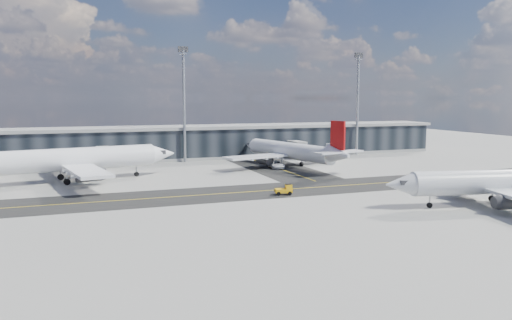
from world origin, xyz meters
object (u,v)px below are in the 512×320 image
object	(u,v)px
airliner_near	(502,182)
baggage_tug	(285,190)
airliner_redtail	(291,151)
airliner_af	(65,160)
service_van	(276,165)

from	to	relation	value
airliner_near	baggage_tug	bearing A→B (deg)	66.92
airliner_redtail	airliner_af	bearing A→B (deg)	171.92
airliner_redtail	service_van	xyz separation A→B (m)	(-4.07, -0.86, -2.94)
airliner_redtail	baggage_tug	size ratio (longest dim) A/B	12.43
airliner_near	airliner_redtail	bearing A→B (deg)	25.72
airliner_near	service_van	bearing A→B (deg)	30.32
airliner_af	airliner_redtail	distance (m)	49.88
airliner_redtail	baggage_tug	distance (m)	34.38
airliner_af	service_van	distance (m)	45.88
airliner_af	airliner_redtail	size ratio (longest dim) A/B	1.15
service_van	airliner_near	bearing A→B (deg)	-64.17
baggage_tug	airliner_af	bearing A→B (deg)	-114.76
airliner_af	baggage_tug	size ratio (longest dim) A/B	14.28
baggage_tug	airliner_near	bearing A→B (deg)	67.52
airliner_redtail	airliner_near	world-z (taller)	airliner_redtail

